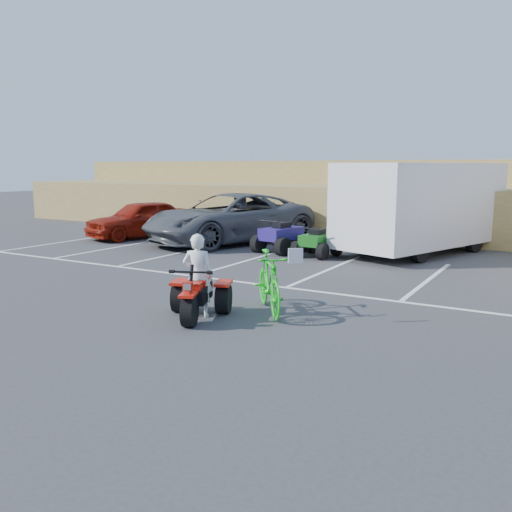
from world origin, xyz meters
The scene contains 11 objects.
ground centered at (0.00, 0.00, 0.00)m, with size 100.00×100.00×0.00m, color #37373A.
parking_stripes centered at (0.87, 4.07, 0.00)m, with size 28.00×5.16×0.01m.
grass_embankment centered at (0.00, 15.48, 1.42)m, with size 40.00×8.50×3.10m.
red_trike_atv centered at (-0.26, -0.76, 0.00)m, with size 1.15×1.54×1.00m, color red, non-canonical shape.
rider centered at (-0.32, -0.62, 0.79)m, with size 0.58×0.38×1.58m, color white.
green_dirt_bike centered at (0.70, 0.29, 0.60)m, with size 0.56×2.00×1.20m, color #14BF19.
grey_pickup centered at (-5.31, 8.16, 0.91)m, with size 3.04×6.58×1.83m, color #494C51.
red_car centered at (-9.18, 7.62, 0.75)m, with size 1.76×4.38×1.49m, color maroon.
cargo_trailer centered at (1.44, 9.23, 1.58)m, with size 4.49×6.74×2.92m.
quad_atv_blue centered at (-2.58, 7.10, 0.00)m, with size 1.27×1.71×1.11m, color navy, non-canonical shape.
quad_atv_green centered at (-1.19, 6.90, 0.00)m, with size 1.10×1.48×0.97m, color #135615, non-canonical shape.
Camera 1 is at (5.64, -8.70, 2.81)m, focal length 38.00 mm.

